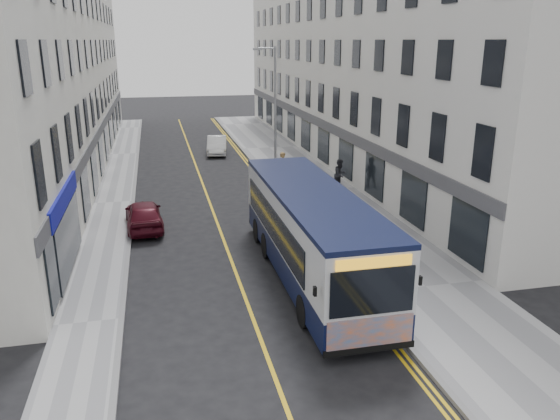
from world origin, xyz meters
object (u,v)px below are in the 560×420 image
city_bus (311,231)px  car_white (217,145)px  pedestrian_near (283,168)px  pedestrian_far (340,174)px  streetlamp (274,112)px  car_maroon (144,215)px  bicycle (398,255)px

city_bus → car_white: (-0.68, 23.57, -1.14)m
pedestrian_near → pedestrian_far: (2.85, -2.11, -0.06)m
streetlamp → car_maroon: streetlamp is taller
pedestrian_near → car_maroon: pedestrian_near is taller
bicycle → pedestrian_near: 13.31m
pedestrian_near → pedestrian_far: 3.54m
bicycle → car_white: 23.96m
pedestrian_far → bicycle: bearing=-127.3°
city_bus → pedestrian_far: (4.91, 11.09, -0.80)m
streetlamp → pedestrian_far: 5.28m
pedestrian_far → car_white: size_ratio=0.44×
car_maroon → pedestrian_near: bearing=-146.0°
streetlamp → car_white: size_ratio=1.99×
city_bus → pedestrian_near: 13.38m
streetlamp → car_maroon: size_ratio=2.01×
streetlamp → city_bus: streetlamp is taller
city_bus → pedestrian_near: (2.07, 13.20, -0.74)m
bicycle → pedestrian_near: (-1.36, 13.23, 0.49)m
city_bus → pedestrian_far: bearing=66.1°
streetlamp → city_bus: (-1.56, -13.38, -2.58)m
bicycle → car_white: (-4.10, 23.60, 0.08)m
pedestrian_near → bicycle: bearing=-79.3°
car_white → city_bus: bearing=-80.4°
city_bus → car_maroon: size_ratio=2.85×
pedestrian_far → car_maroon: pedestrian_far is taller
car_white → pedestrian_far: bearing=-58.0°
car_white → car_maroon: 17.43m
streetlamp → car_maroon: 10.56m
pedestrian_far → city_bus: bearing=-143.6°
streetlamp → car_white: (-2.24, 10.19, -3.72)m
city_bus → pedestrian_far: 12.16m
streetlamp → pedestrian_far: streetlamp is taller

